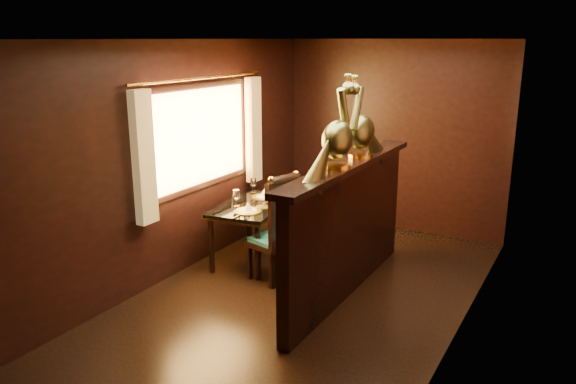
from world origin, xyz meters
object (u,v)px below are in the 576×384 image
Objects in this scene: dining_table at (253,209)px; chair_right at (279,226)px; peacock_right at (361,116)px; chair_left at (313,227)px; peacock_left at (338,123)px.

chair_right is (0.59, -0.40, 0.01)m from dining_table.
chair_left is at bearing -138.76° from peacock_right.
chair_left is 1.19m from peacock_left.
peacock_right is at bearing -10.72° from dining_table.
peacock_left is 1.03× the size of peacock_right.
peacock_right is (0.72, 0.36, 1.15)m from chair_right.
peacock_left is at bearing -90.00° from peacock_right.
peacock_left reaches higher than dining_table.
peacock_right reaches higher than chair_right.
dining_table is 1.75m from peacock_right.
chair_right is at bearing -153.75° from peacock_right.
peacock_right is (0.00, 0.55, -0.01)m from peacock_left.
peacock_right reaches higher than dining_table.
dining_table is 1.52× the size of peacock_right.
chair_right is (-0.37, -0.05, -0.04)m from chair_left.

